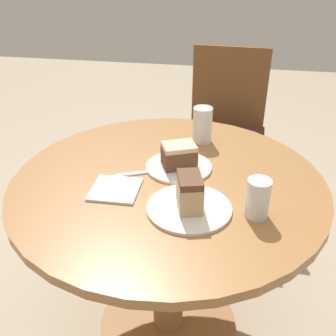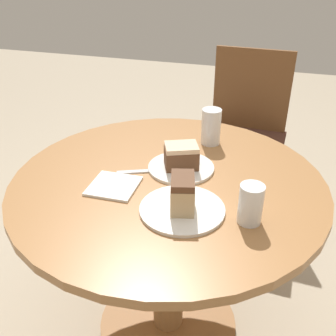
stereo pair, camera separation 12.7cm
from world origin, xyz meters
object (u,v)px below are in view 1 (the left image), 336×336
at_px(cake_slice_near, 179,155).
at_px(glass_water, 202,127).
at_px(glass_lemonade, 257,200).
at_px(chair, 224,131).
at_px(cake_slice_far, 190,192).
at_px(plate_far, 189,208).
at_px(plate_near, 179,167).

relative_size(cake_slice_near, glass_water, 0.97).
xyz_separation_m(glass_lemonade, glass_water, (-0.20, 0.45, 0.01)).
relative_size(chair, cake_slice_far, 7.90).
bearing_deg(cake_slice_near, glass_lemonade, -41.72).
bearing_deg(plate_far, cake_slice_near, 105.84).
xyz_separation_m(cake_slice_near, glass_water, (0.06, 0.23, 0.01)).
relative_size(plate_near, glass_lemonade, 1.95).
height_order(plate_far, glass_lemonade, glass_lemonade).
relative_size(cake_slice_near, cake_slice_far, 1.16).
relative_size(plate_far, cake_slice_far, 2.15).
distance_m(cake_slice_near, glass_water, 0.23).
bearing_deg(glass_water, chair, 83.47).
distance_m(plate_near, glass_water, 0.24).
xyz_separation_m(plate_far, cake_slice_near, (-0.07, 0.23, 0.05)).
height_order(plate_near, cake_slice_near, cake_slice_near).
xyz_separation_m(plate_far, glass_water, (-0.01, 0.46, 0.05)).
relative_size(cake_slice_far, glass_water, 0.84).
bearing_deg(glass_lemonade, chair, 96.85).
distance_m(cake_slice_far, glass_lemonade, 0.19).
xyz_separation_m(cake_slice_near, cake_slice_far, (0.07, -0.23, 0.01)).
distance_m(plate_far, cake_slice_far, 0.06).
xyz_separation_m(plate_near, cake_slice_near, (0.00, 0.00, 0.05)).
relative_size(chair, cake_slice_near, 6.80).
xyz_separation_m(plate_far, glass_lemonade, (0.19, 0.01, 0.05)).
distance_m(chair, glass_water, 0.69).
xyz_separation_m(plate_near, cake_slice_far, (0.07, -0.23, 0.06)).
bearing_deg(glass_lemonade, plate_near, 138.28).
bearing_deg(glass_lemonade, cake_slice_near, 138.28).
distance_m(plate_far, glass_lemonade, 0.19).
distance_m(cake_slice_far, glass_water, 0.46).
height_order(plate_far, cake_slice_far, cake_slice_far).
bearing_deg(chair, plate_near, -95.72).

